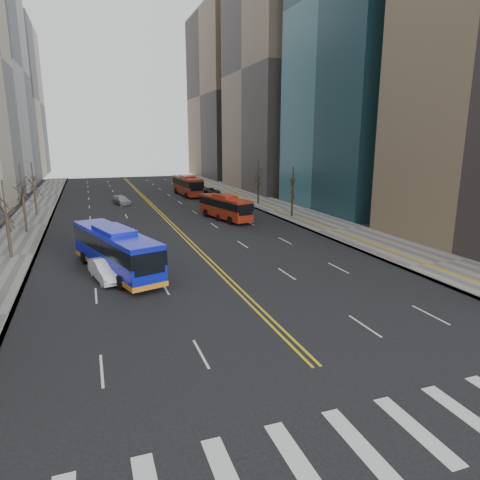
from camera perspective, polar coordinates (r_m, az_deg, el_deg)
The scene contains 14 objects.
ground at distance 17.26m, azimuth 19.21°, elevation -23.58°, with size 220.00×220.00×0.00m, color black.
sidewalk_right at distance 62.38m, azimuth 6.11°, elevation 3.99°, with size 7.00×130.00×0.15m, color #65625E.
sidewalk_left at distance 56.82m, azimuth -26.58°, elevation 1.72°, with size 5.00×130.00×0.15m, color #65625E.
crosswalk at distance 17.26m, azimuth 19.21°, elevation -23.57°, with size 26.70×4.00×0.01m.
centerline at distance 66.87m, azimuth -11.43°, elevation 4.37°, with size 0.55×100.00×0.01m.
office_towers at distance 80.68m, azimuth -13.71°, elevation 22.84°, with size 83.00×134.00×58.00m.
street_trees at distance 45.36m, azimuth -16.93°, elevation 6.09°, with size 35.20×47.20×7.60m.
blue_bus at distance 34.28m, azimuth -16.29°, elevation -1.19°, with size 6.13×12.49×3.57m.
red_bus_near at distance 54.91m, azimuth -2.02°, elevation 4.58°, with size 4.39×10.19×3.18m.
red_bus_far at distance 79.29m, azimuth -7.02°, elevation 7.38°, with size 3.33×11.59×3.63m.
car_white at distance 32.95m, azimuth -17.35°, elevation -3.80°, with size 1.66×4.77×1.57m, color white.
car_dark_mid at distance 56.06m, azimuth -2.23°, elevation 3.70°, with size 1.78×4.41×1.50m, color black.
car_silver at distance 70.46m, azimuth -15.47°, elevation 5.13°, with size 1.80×4.44×1.29m, color #99999E.
car_dark_far at distance 80.22m, azimuth -3.73°, elevation 6.50°, with size 1.99×4.32×1.20m, color black.
Camera 1 is at (-9.24, -10.45, 10.18)m, focal length 32.00 mm.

